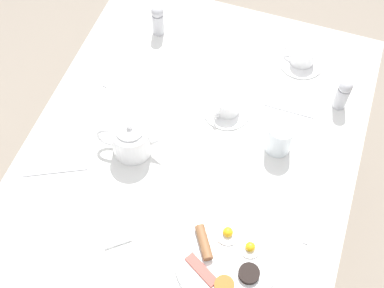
% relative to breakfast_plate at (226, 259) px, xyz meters
% --- Properties ---
extents(ground_plane, '(8.00, 8.00, 0.00)m').
position_rel_breakfast_plate_xyz_m(ground_plane, '(-0.20, 0.30, -0.76)').
color(ground_plane, gray).
extents(table, '(0.97, 1.22, 0.75)m').
position_rel_breakfast_plate_xyz_m(table, '(-0.20, 0.30, -0.08)').
color(table, white).
rests_on(table, ground_plane).
extents(breakfast_plate, '(0.27, 0.27, 0.04)m').
position_rel_breakfast_plate_xyz_m(breakfast_plate, '(0.00, 0.00, 0.00)').
color(breakfast_plate, white).
rests_on(breakfast_plate, table).
extents(teapot_near, '(0.21, 0.12, 0.13)m').
position_rel_breakfast_plate_xyz_m(teapot_near, '(-0.36, 0.24, 0.05)').
color(teapot_near, white).
rests_on(teapot_near, table).
extents(teacup_with_saucer_left, '(0.15, 0.15, 0.06)m').
position_rel_breakfast_plate_xyz_m(teacup_with_saucer_left, '(0.04, 0.73, 0.02)').
color(teacup_with_saucer_left, white).
rests_on(teacup_with_saucer_left, table).
extents(teacup_with_saucer_right, '(0.15, 0.15, 0.06)m').
position_rel_breakfast_plate_xyz_m(teacup_with_saucer_right, '(-0.14, 0.46, 0.02)').
color(teacup_with_saucer_right, white).
rests_on(teacup_with_saucer_right, table).
extents(water_glass_tall, '(0.08, 0.08, 0.10)m').
position_rel_breakfast_plate_xyz_m(water_glass_tall, '(0.04, 0.38, 0.04)').
color(water_glass_tall, white).
rests_on(water_glass_tall, table).
extents(pepper_grinder, '(0.04, 0.04, 0.12)m').
position_rel_breakfast_plate_xyz_m(pepper_grinder, '(-0.46, 0.70, 0.05)').
color(pepper_grinder, '#BCBCC1').
rests_on(pepper_grinder, table).
extents(salt_grinder, '(0.04, 0.04, 0.12)m').
position_rel_breakfast_plate_xyz_m(salt_grinder, '(0.19, 0.60, 0.05)').
color(salt_grinder, '#BCBCC1').
rests_on(salt_grinder, table).
extents(napkin_folded, '(0.14, 0.14, 0.01)m').
position_rel_breakfast_plate_xyz_m(napkin_folded, '(-0.32, -0.01, -0.01)').
color(napkin_folded, white).
rests_on(napkin_folded, table).
extents(fork_by_plate, '(0.16, 0.01, 0.00)m').
position_rel_breakfast_plate_xyz_m(fork_by_plate, '(0.04, 0.53, -0.01)').
color(fork_by_plate, silver).
rests_on(fork_by_plate, table).
extents(knife_by_plate, '(0.04, 0.21, 0.00)m').
position_rel_breakfast_plate_xyz_m(knife_by_plate, '(-0.52, 0.53, -0.01)').
color(knife_by_plate, silver).
rests_on(knife_by_plate, table).
extents(spoon_for_tea, '(0.03, 0.16, 0.00)m').
position_rel_breakfast_plate_xyz_m(spoon_for_tea, '(0.18, 0.19, -0.01)').
color(spoon_for_tea, silver).
rests_on(spoon_for_tea, table).
extents(fork_spare, '(0.17, 0.10, 0.00)m').
position_rel_breakfast_plate_xyz_m(fork_spare, '(-0.55, 0.09, -0.01)').
color(fork_spare, silver).
rests_on(fork_spare, table).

